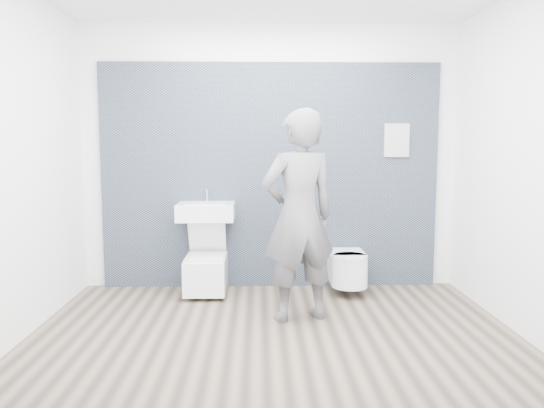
{
  "coord_description": "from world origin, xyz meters",
  "views": [
    {
      "loc": [
        -0.12,
        -4.22,
        1.55
      ],
      "look_at": [
        0.0,
        0.6,
        1.0
      ],
      "focal_mm": 35.0,
      "sensor_mm": 36.0,
      "label": 1
    }
  ],
  "objects_px": {
    "visitor": "(299,216)",
    "toilet_square": "(206,271)",
    "toilet_rounded": "(348,268)",
    "washbasin": "(206,211)"
  },
  "relations": [
    {
      "from": "toilet_square",
      "to": "visitor",
      "type": "bearing_deg",
      "value": -42.01
    },
    {
      "from": "washbasin",
      "to": "toilet_rounded",
      "type": "bearing_deg",
      "value": -3.47
    },
    {
      "from": "toilet_square",
      "to": "visitor",
      "type": "xyz_separation_m",
      "value": [
        0.89,
        -0.81,
        0.68
      ]
    },
    {
      "from": "toilet_square",
      "to": "visitor",
      "type": "relative_size",
      "value": 0.41
    },
    {
      "from": "washbasin",
      "to": "visitor",
      "type": "height_order",
      "value": "visitor"
    },
    {
      "from": "washbasin",
      "to": "toilet_rounded",
      "type": "height_order",
      "value": "washbasin"
    },
    {
      "from": "washbasin",
      "to": "toilet_square",
      "type": "relative_size",
      "value": 0.76
    },
    {
      "from": "visitor",
      "to": "toilet_square",
      "type": "bearing_deg",
      "value": -60.59
    },
    {
      "from": "toilet_rounded",
      "to": "visitor",
      "type": "distance_m",
      "value": 1.18
    },
    {
      "from": "toilet_square",
      "to": "visitor",
      "type": "height_order",
      "value": "visitor"
    }
  ]
}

